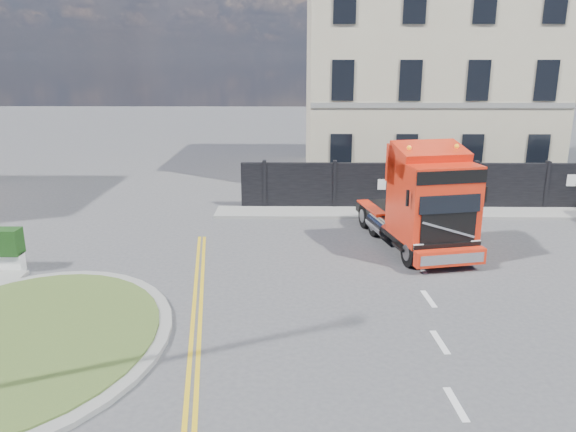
{
  "coord_description": "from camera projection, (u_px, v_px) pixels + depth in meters",
  "views": [
    {
      "loc": [
        -0.69,
        -14.48,
        6.35
      ],
      "look_at": [
        -0.9,
        1.47,
        1.8
      ],
      "focal_mm": 35.0,
      "sensor_mm": 36.0,
      "label": 1
    }
  ],
  "objects": [
    {
      "name": "georgian_building",
      "position": [
        421.0,
        67.0,
        29.86
      ],
      "size": [
        12.3,
        10.3,
        12.8
      ],
      "color": "beige",
      "rests_on": "ground"
    },
    {
      "name": "pavement_far",
      "position": [
        455.0,
        213.0,
        23.35
      ],
      "size": [
        20.0,
        1.6,
        0.12
      ],
      "primitive_type": "cube",
      "color": "gray",
      "rests_on": "ground"
    },
    {
      "name": "truck",
      "position": [
        424.0,
        205.0,
        18.54
      ],
      "size": [
        3.42,
        6.3,
        3.58
      ],
      "rotation": [
        0.0,
        0.0,
        0.21
      ],
      "color": "black",
      "rests_on": "ground"
    },
    {
      "name": "ground",
      "position": [
        319.0,
        292.0,
        15.66
      ],
      "size": [
        120.0,
        120.0,
        0.0
      ],
      "primitive_type": "plane",
      "color": "#424244",
      "rests_on": "ground"
    },
    {
      "name": "hoarding_fence",
      "position": [
        464.0,
        186.0,
        23.95
      ],
      "size": [
        18.8,
        0.25,
        2.0
      ],
      "color": "black",
      "rests_on": "ground"
    },
    {
      "name": "traffic_island",
      "position": [
        19.0,
        341.0,
        12.84
      ],
      "size": [
        6.8,
        6.8,
        0.17
      ],
      "color": "gray",
      "rests_on": "ground"
    }
  ]
}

